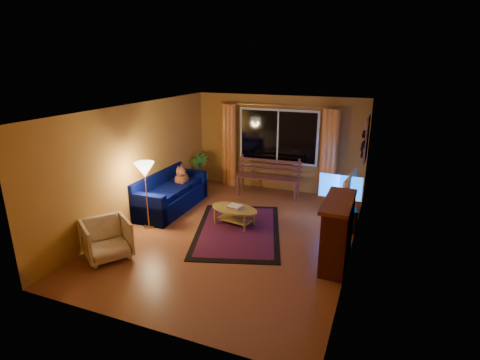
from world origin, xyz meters
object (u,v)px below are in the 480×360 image
at_px(sofa, 170,191).
at_px(coffee_table, 234,216).
at_px(bench, 268,187).
at_px(armchair, 107,237).
at_px(floor_lamp, 147,196).
at_px(tv_console, 343,212).

bearing_deg(sofa, coffee_table, -10.58).
relative_size(bench, armchair, 2.17).
bearing_deg(floor_lamp, armchair, -87.02).
bearing_deg(armchair, coffee_table, -1.56).
bearing_deg(sofa, bench, 41.12).
distance_m(sofa, tv_console, 3.93).
bearing_deg(bench, sofa, -140.99).
distance_m(sofa, coffee_table, 1.79).
xyz_separation_m(bench, floor_lamp, (-1.73, -2.75, 0.45)).
bearing_deg(sofa, armchair, -86.25).
relative_size(sofa, coffee_table, 2.00).
bearing_deg(floor_lamp, tv_console, 25.02).
xyz_separation_m(sofa, coffee_table, (1.75, -0.29, -0.24)).
relative_size(armchair, tv_console, 0.67).
relative_size(bench, tv_console, 1.45).
xyz_separation_m(bench, sofa, (-1.86, -1.69, 0.18)).
bearing_deg(tv_console, sofa, 174.73).
distance_m(sofa, armchair, 2.39).
relative_size(sofa, tv_console, 1.85).
xyz_separation_m(armchair, tv_console, (3.67, 3.06, -0.15)).
bearing_deg(bench, coffee_table, -96.19).
xyz_separation_m(armchair, coffee_table, (1.55, 2.09, -0.19)).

